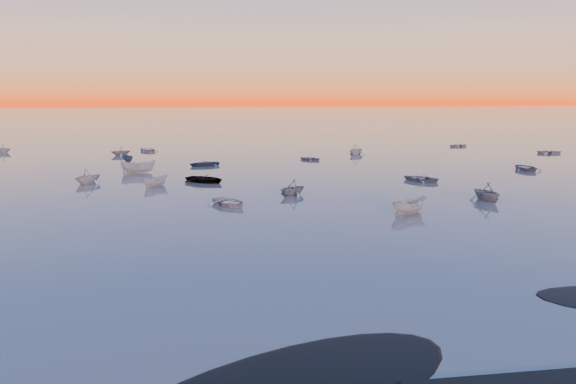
{
  "coord_description": "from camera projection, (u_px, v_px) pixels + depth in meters",
  "views": [
    {
      "loc": [
        -7.33,
        -20.38,
        9.98
      ],
      "look_at": [
        -0.03,
        28.0,
        1.39
      ],
      "focal_mm": 35.0,
      "sensor_mm": 36.0,
      "label": 1
    }
  ],
  "objects": [
    {
      "name": "ground",
      "position": [
        238.0,
        141.0,
        120.05
      ],
      "size": [
        600.0,
        600.0,
        0.0
      ],
      "primitive_type": "plane",
      "color": "slate",
      "rests_on": "ground"
    },
    {
      "name": "boat_near_right",
      "position": [
        486.0,
        200.0,
        53.16
      ],
      "size": [
        4.08,
        2.47,
        1.33
      ],
      "primitive_type": "imported",
      "rotation": [
        0.0,
        0.0,
        3.35
      ],
      "color": "gray",
      "rests_on": "ground"
    },
    {
      "name": "boat_near_center",
      "position": [
        409.0,
        213.0,
        47.46
      ],
      "size": [
        3.09,
        4.08,
        1.3
      ],
      "primitive_type": "imported",
      "rotation": [
        0.0,
        0.0,
        2.03
      ],
      "color": "beige",
      "rests_on": "ground"
    },
    {
      "name": "moored_fleet",
      "position": [
        260.0,
        170.0,
        74.27
      ],
      "size": [
        124.0,
        58.0,
        1.2
      ],
      "primitive_type": null,
      "color": "beige",
      "rests_on": "ground"
    },
    {
      "name": "boat_near_left",
      "position": [
        229.0,
        206.0,
        50.71
      ],
      "size": [
        4.39,
        3.63,
        1.03
      ],
      "primitive_type": "imported",
      "rotation": [
        0.0,
        0.0,
        0.56
      ],
      "color": "beige",
      "rests_on": "ground"
    },
    {
      "name": "mud_lobes",
      "position": [
        401.0,
        355.0,
        21.68
      ],
      "size": [
        140.0,
        6.0,
        0.07
      ],
      "primitive_type": null,
      "color": "black",
      "rests_on": "ground"
    }
  ]
}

